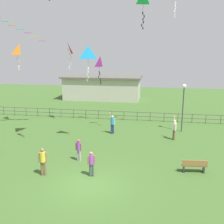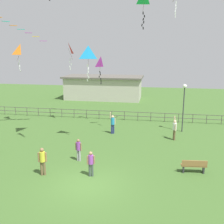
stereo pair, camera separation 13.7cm
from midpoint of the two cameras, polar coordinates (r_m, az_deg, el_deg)
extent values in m
plane|color=#3D6028|center=(14.99, -5.47, -15.67)|extent=(80.00, 80.00, 0.00)
cylinder|color=#38383D|center=(24.19, 15.14, 0.42)|extent=(0.10, 0.10, 4.05)
sphere|color=white|center=(23.82, 15.46, 5.53)|extent=(0.36, 0.36, 0.36)
cube|color=olive|center=(16.85, 17.36, -11.11)|extent=(1.53, 0.54, 0.06)
cube|color=olive|center=(16.60, 17.55, -10.68)|extent=(1.50, 0.20, 0.36)
cube|color=#333338|center=(16.81, 15.27, -11.86)|extent=(0.08, 0.36, 0.45)
cube|color=#333338|center=(17.09, 19.30, -11.74)|extent=(0.08, 0.36, 0.45)
cylinder|color=#3F4C47|center=(15.70, -4.50, -12.61)|extent=(0.13, 0.13, 0.78)
cylinder|color=#3F4C47|center=(15.70, -5.07, -12.63)|extent=(0.13, 0.13, 0.78)
cylinder|color=purple|center=(15.42, -4.83, -10.38)|extent=(0.29, 0.29, 0.55)
sphere|color=#8C6647|center=(15.27, -4.86, -9.07)|extent=(0.21, 0.21, 0.21)
cylinder|color=#8C6647|center=(15.44, -4.11, -10.48)|extent=(0.09, 0.09, 0.53)
cylinder|color=#8C6647|center=(15.43, -5.55, -10.52)|extent=(0.09, 0.09, 0.53)
cylinder|color=navy|center=(23.15, -0.29, -3.78)|extent=(0.14, 0.14, 0.85)
cylinder|color=navy|center=(23.21, 0.10, -3.74)|extent=(0.14, 0.14, 0.85)
cylinder|color=#268CBF|center=(22.98, -0.10, -2.04)|extent=(0.31, 0.31, 0.60)
sphere|color=beige|center=(22.87, -0.10, -1.04)|extent=(0.23, 0.23, 0.23)
cylinder|color=beige|center=(22.82, -0.63, -0.76)|extent=(0.17, 0.21, 0.58)
cylinder|color=beige|center=(23.05, 0.39, -2.08)|extent=(0.09, 0.09, 0.57)
cylinder|color=brown|center=(16.27, -14.80, -11.91)|extent=(0.15, 0.15, 0.87)
cylinder|color=brown|center=(16.29, -15.41, -11.91)|extent=(0.15, 0.15, 0.87)
cylinder|color=gold|center=(15.98, -15.27, -9.50)|extent=(0.32, 0.32, 0.62)
sphere|color=#8C6647|center=(15.82, -15.36, -8.08)|extent=(0.23, 0.23, 0.23)
cylinder|color=#8C6647|center=(15.97, -14.50, -9.61)|extent=(0.10, 0.10, 0.58)
cylinder|color=#8C6647|center=(16.03, -16.02, -9.62)|extent=(0.10, 0.10, 0.58)
cylinder|color=#99999E|center=(17.75, -7.30, -9.51)|extent=(0.13, 0.13, 0.78)
cylinder|color=#99999E|center=(17.82, -7.73, -9.42)|extent=(0.13, 0.13, 0.78)
cylinder|color=purple|center=(17.53, -7.59, -7.45)|extent=(0.29, 0.29, 0.55)
sphere|color=#8C6647|center=(17.40, -7.63, -6.28)|extent=(0.21, 0.21, 0.21)
cylinder|color=#8C6647|center=(17.45, -7.04, -7.65)|extent=(0.09, 0.09, 0.53)
cylinder|color=#8C6647|center=(17.64, -8.12, -7.46)|extent=(0.09, 0.09, 0.53)
cylinder|color=brown|center=(22.27, 13.21, -4.83)|extent=(0.15, 0.15, 0.86)
cylinder|color=brown|center=(22.12, 13.37, -4.96)|extent=(0.15, 0.15, 0.86)
cylinder|color=white|center=(21.98, 13.39, -3.07)|extent=(0.32, 0.32, 0.61)
sphere|color=beige|center=(21.87, 13.45, -2.01)|extent=(0.23, 0.23, 0.23)
cylinder|color=beige|center=(22.05, 13.41, -1.56)|extent=(0.18, 0.14, 0.59)
cylinder|color=beige|center=(21.80, 13.58, -3.32)|extent=(0.09, 0.09, 0.58)
cylinder|color=#4C381E|center=(21.59, 6.71, 22.35)|extent=(0.17, 0.71, 1.11)
cube|color=black|center=(21.49, 6.60, 20.81)|extent=(0.09, 0.02, 0.20)
cube|color=black|center=(21.51, 6.89, 20.20)|extent=(0.11, 0.03, 0.21)
cube|color=black|center=(21.45, 6.64, 19.63)|extent=(0.11, 0.03, 0.21)
cube|color=black|center=(21.44, 6.72, 19.04)|extent=(0.11, 0.03, 0.21)
cube|color=black|center=(21.37, 6.36, 18.48)|extent=(0.11, 0.04, 0.21)
cube|color=black|center=(21.39, 6.62, 17.88)|extent=(0.10, 0.01, 0.21)
cube|color=white|center=(23.98, 13.66, 22.36)|extent=(0.09, 0.01, 0.20)
cube|color=white|center=(23.94, 13.59, 21.85)|extent=(0.10, 0.04, 0.21)
cube|color=white|center=(23.92, 13.60, 21.33)|extent=(0.11, 0.04, 0.21)
cube|color=white|center=(23.87, 13.48, 20.81)|extent=(0.09, 0.04, 0.20)
cube|color=white|center=(23.85, 13.49, 20.29)|extent=(0.11, 0.02, 0.21)
cube|color=white|center=(23.83, 13.50, 19.76)|extent=(0.08, 0.02, 0.20)
pyramid|color=red|center=(25.67, -9.95, 13.64)|extent=(0.80, 0.98, 1.07)
cylinder|color=#4C381E|center=(25.71, -9.42, 12.47)|extent=(0.40, 0.22, 1.07)
cube|color=white|center=(25.71, -9.50, 11.31)|extent=(0.10, 0.02, 0.21)
cube|color=white|center=(25.71, -9.59, 10.82)|extent=(0.09, 0.01, 0.20)
cube|color=white|center=(25.74, -9.23, 10.34)|extent=(0.09, 0.03, 0.20)
cube|color=white|center=(25.74, -9.54, 9.84)|extent=(0.09, 0.04, 0.20)
cube|color=white|center=(25.75, -9.45, 9.35)|extent=(0.09, 0.02, 0.20)
pyramid|color=#198CD1|center=(20.00, -5.47, 12.92)|extent=(1.01, 0.46, 0.99)
cylinder|color=#4C381E|center=(19.86, -5.49, 11.50)|extent=(0.06, 0.32, 0.99)
cube|color=white|center=(19.87, -5.64, 10.15)|extent=(0.10, 0.04, 0.21)
cube|color=white|center=(19.89, -5.46, 9.53)|extent=(0.11, 0.05, 0.21)
cube|color=white|center=(19.90, -5.48, 8.89)|extent=(0.10, 0.03, 0.21)
cube|color=white|center=(19.91, -5.68, 8.25)|extent=(0.10, 0.03, 0.20)
cube|color=white|center=(19.94, -5.44, 7.63)|extent=(0.12, 0.03, 0.21)
cube|color=white|center=(19.95, -5.68, 6.99)|extent=(0.11, 0.05, 0.21)
pyramid|color=#B22DB2|center=(25.65, -2.72, 10.97)|extent=(0.72, 0.77, 1.05)
cylinder|color=#4C381E|center=(25.80, -2.92, 9.83)|extent=(0.26, 0.22, 1.05)
cube|color=black|center=(25.84, -2.94, 8.74)|extent=(0.11, 0.04, 0.21)
cube|color=black|center=(25.86, -2.87, 8.26)|extent=(0.09, 0.03, 0.20)
cube|color=black|center=(25.85, -3.12, 7.76)|extent=(0.09, 0.04, 0.20)
cube|color=black|center=(25.91, -2.79, 7.29)|extent=(0.11, 0.04, 0.21)
cube|color=black|center=(25.95, -2.71, 6.81)|extent=(0.11, 0.04, 0.21)
cube|color=black|center=(25.97, -2.70, 6.33)|extent=(0.08, 0.05, 0.20)
pyramid|color=orange|center=(26.60, -19.74, 12.70)|extent=(0.97, 0.82, 1.01)
cylinder|color=#4C381E|center=(26.39, -20.11, 11.57)|extent=(0.18, 0.60, 1.01)
cube|color=white|center=(26.40, -19.98, 10.44)|extent=(0.10, 0.03, 0.20)
cube|color=white|center=(26.41, -20.13, 9.95)|extent=(0.11, 0.02, 0.21)
cube|color=white|center=(26.42, -19.96, 9.48)|extent=(0.11, 0.05, 0.21)
cube|color=white|center=(26.43, -19.95, 9.00)|extent=(0.10, 0.02, 0.21)
cube|color=white|center=(26.45, -19.76, 8.54)|extent=(0.10, 0.02, 0.21)
cube|color=#19B2B2|center=(24.25, -22.66, 17.95)|extent=(0.53, 0.64, 0.03)
cube|color=orange|center=(24.44, -21.21, 17.35)|extent=(0.58, 0.61, 0.03)
cube|color=#19B2B2|center=(24.57, -19.73, 16.78)|extent=(0.62, 0.56, 0.03)
cube|color=#B22DB2|center=(24.59, -18.22, 16.23)|extent=(0.65, 0.47, 0.03)
cube|color=yellow|center=(24.56, -16.71, 15.65)|extent=(0.65, 0.49, 0.03)
cube|color=#B22DB2|center=(24.60, -15.19, 14.87)|extent=(0.64, 0.53, 0.03)
cylinder|color=#4C4742|center=(32.47, -22.85, 0.27)|extent=(0.06, 0.06, 0.95)
cylinder|color=#4C4742|center=(31.76, -20.77, 0.18)|extent=(0.06, 0.06, 0.95)
cylinder|color=#4C4742|center=(31.07, -18.50, 0.08)|extent=(0.06, 0.06, 0.95)
cylinder|color=#4C4742|center=(30.45, -16.20, -0.02)|extent=(0.06, 0.06, 0.95)
cylinder|color=#4C4742|center=(29.87, -13.75, -0.13)|extent=(0.06, 0.06, 0.95)
cylinder|color=#4C4742|center=(29.35, -11.28, -0.23)|extent=(0.06, 0.06, 0.95)
cylinder|color=#4C4742|center=(28.88, -8.63, -0.35)|extent=(0.06, 0.06, 0.95)
cylinder|color=#4C4742|center=(28.48, -5.92, -0.46)|extent=(0.06, 0.06, 0.95)
cylinder|color=#4C4742|center=(28.14, -3.15, -0.58)|extent=(0.06, 0.06, 0.95)
cylinder|color=#4C4742|center=(27.87, -0.36, -0.70)|extent=(0.06, 0.06, 0.95)
cylinder|color=#4C4742|center=(27.67, 2.50, -0.81)|extent=(0.06, 0.06, 0.95)
cylinder|color=#4C4742|center=(27.54, 5.44, -0.93)|extent=(0.06, 0.06, 0.95)
cylinder|color=#4C4742|center=(27.48, 8.27, -1.04)|extent=(0.06, 0.06, 0.95)
cylinder|color=#4C4742|center=(27.49, 11.26, -1.16)|extent=(0.06, 0.06, 0.95)
cylinder|color=#4C4742|center=(27.57, 14.17, -1.27)|extent=(0.06, 0.06, 0.95)
cylinder|color=#4C4742|center=(27.73, 17.08, -1.38)|extent=(0.06, 0.06, 0.95)
cylinder|color=#4C4742|center=(27.94, 19.82, -1.47)|extent=(0.06, 0.06, 0.95)
cylinder|color=#4C4742|center=(28.24, 22.69, -1.57)|extent=(0.06, 0.06, 0.95)
cube|color=#4C4742|center=(27.60, 2.00, 0.08)|extent=(36.00, 0.05, 0.05)
cube|color=#4C4742|center=(27.70, 2.00, -0.79)|extent=(36.00, 0.05, 0.05)
cube|color=#B7B2A3|center=(39.86, -2.18, 5.26)|extent=(11.20, 4.99, 3.25)
cube|color=#59544C|center=(39.65, -2.20, 7.75)|extent=(11.80, 5.59, 0.24)
camera|label=1|loc=(0.07, -90.21, -0.05)|focal=41.53mm
camera|label=2|loc=(0.07, 89.79, 0.05)|focal=41.53mm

